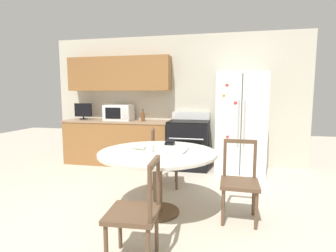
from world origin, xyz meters
TOP-DOWN VIEW (x-y plane):
  - ground_plane at (0.00, 0.00)m, footprint 14.00×14.00m
  - back_wall at (-0.30, 2.59)m, footprint 5.20×0.44m
  - kitchen_counter at (-1.13, 2.29)m, footprint 2.16×0.64m
  - refrigerator at (1.29, 2.21)m, footprint 0.87×0.76m
  - oven_range at (0.34, 2.26)m, footprint 0.76×0.68m
  - microwave at (-1.09, 2.28)m, footprint 0.55×0.37m
  - countertop_tv at (-1.90, 2.31)m, footprint 0.38×0.16m
  - counter_bottle at (-0.56, 2.20)m, footprint 0.08×0.08m
  - dining_table at (0.24, 0.24)m, footprint 1.40×1.40m
  - dining_chair_near at (0.29, -0.70)m, footprint 0.45×0.45m
  - dining_chair_right at (1.19, 0.28)m, footprint 0.43×0.43m
  - dining_chair_far at (0.09, 1.17)m, footprint 0.50×0.50m
  - candle_glass at (0.16, 0.19)m, footprint 0.09×0.09m
  - folded_napkin at (-0.01, 0.30)m, footprint 0.18×0.10m
  - wallet at (0.30, 0.69)m, footprint 0.13×0.13m
  - mail_stack at (0.47, 0.33)m, footprint 0.28×0.34m

SIDE VIEW (x-z plane):
  - ground_plane at x=0.00m, z-range 0.00..0.00m
  - dining_chair_near at x=0.29m, z-range -0.02..0.89m
  - dining_chair_right at x=1.19m, z-range -0.02..0.89m
  - dining_chair_far at x=0.09m, z-range -0.02..0.89m
  - kitchen_counter at x=-1.13m, z-range 0.00..0.90m
  - oven_range at x=0.34m, z-range -0.07..1.01m
  - dining_table at x=0.24m, z-range 0.26..1.02m
  - mail_stack at x=0.47m, z-range 0.76..0.78m
  - folded_napkin at x=-0.01m, z-range 0.76..0.81m
  - wallet at x=0.30m, z-range 0.75..0.82m
  - candle_glass at x=0.16m, z-range 0.75..0.84m
  - refrigerator at x=1.29m, z-range 0.00..1.81m
  - counter_bottle at x=-0.56m, z-range 0.87..1.11m
  - microwave at x=-1.09m, z-range 0.90..1.21m
  - countertop_tv at x=-1.90m, z-range 0.91..1.25m
  - back_wall at x=-0.30m, z-range 0.14..2.74m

